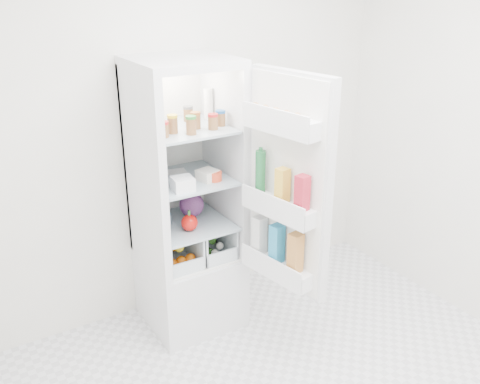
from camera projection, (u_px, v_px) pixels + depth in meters
room_walls at (344, 137)px, 2.33m from camera, size 3.02×3.02×2.61m
refrigerator at (185, 230)px, 3.57m from camera, size 0.60×0.60×1.80m
shelf_low at (189, 223)px, 3.49m from camera, size 0.49×0.53×0.01m
shelf_mid at (187, 179)px, 3.37m from camera, size 0.49×0.53×0.02m
shelf_top at (185, 128)px, 3.25m from camera, size 0.49×0.53×0.02m
crisper_left at (173, 245)px, 3.48m from camera, size 0.23×0.46×0.22m
crisper_right at (206, 236)px, 3.60m from camera, size 0.23×0.46×0.22m
condiment_jars at (188, 122)px, 3.18m from camera, size 0.46×0.34×0.08m
squeeze_bottle at (208, 104)px, 3.39m from camera, size 0.07×0.07×0.20m
tub_white at (183, 184)px, 3.17m from camera, size 0.14×0.14×0.08m
tub_cream at (208, 175)px, 3.32m from camera, size 0.14×0.14×0.07m
tin_red at (215, 176)px, 3.32m from camera, size 0.10×0.10×0.06m
foil_tray at (175, 174)px, 3.38m from camera, size 0.16×0.13×0.04m
red_cabbage at (192, 205)px, 3.55m from camera, size 0.16×0.16×0.16m
bell_pepper at (190, 223)px, 3.36m from camera, size 0.11×0.11×0.11m
mushroom_bowl at (160, 219)px, 3.46m from camera, size 0.14×0.14×0.06m
citrus_pile at (176, 252)px, 3.43m from camera, size 0.20×0.24×0.16m
veg_pile at (207, 243)px, 3.62m from camera, size 0.16×0.30×0.10m
fridge_door at (286, 190)px, 3.08m from camera, size 0.26×0.60×1.30m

